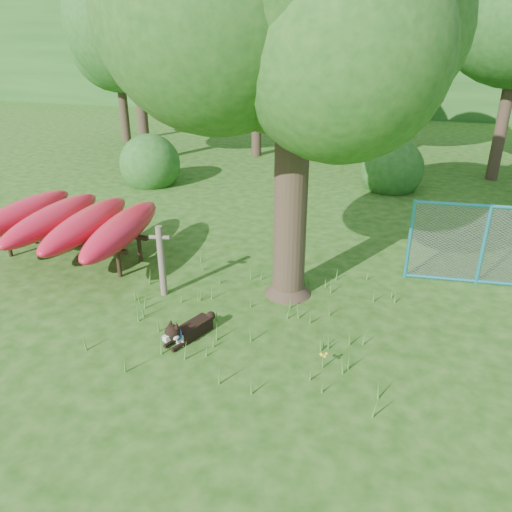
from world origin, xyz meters
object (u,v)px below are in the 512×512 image
(husky_dog, at_px, (187,331))
(fence_section, at_px, (484,245))
(oak_tree, at_px, (293,1))
(kayak_rack, at_px, (69,222))

(husky_dog, relative_size, fence_section, 0.36)
(oak_tree, bearing_deg, fence_section, 22.17)
(oak_tree, xyz_separation_m, husky_dog, (-1.09, -1.88, -4.50))
(husky_dog, bearing_deg, kayak_rack, 170.38)
(kayak_rack, bearing_deg, fence_section, 12.55)
(oak_tree, relative_size, husky_dog, 7.38)
(oak_tree, xyz_separation_m, fence_section, (3.31, 1.35, -3.89))
(fence_section, bearing_deg, kayak_rack, -176.43)
(oak_tree, distance_m, kayak_rack, 5.90)
(oak_tree, relative_size, kayak_rack, 2.09)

